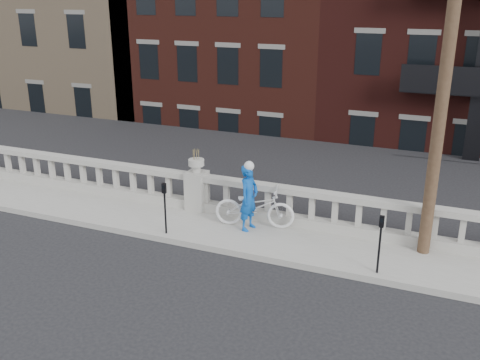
# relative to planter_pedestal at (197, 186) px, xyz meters

# --- Properties ---
(ground) EXTENTS (120.00, 120.00, 0.00)m
(ground) POSITION_rel_planter_pedestal_xyz_m (0.00, -3.95, -0.83)
(ground) COLOR black
(ground) RESTS_ON ground
(sidewalk) EXTENTS (32.00, 2.20, 0.15)m
(sidewalk) POSITION_rel_planter_pedestal_xyz_m (0.00, -0.95, -0.76)
(sidewalk) COLOR gray
(sidewalk) RESTS_ON ground
(balustrade) EXTENTS (28.00, 0.34, 1.03)m
(balustrade) POSITION_rel_planter_pedestal_xyz_m (0.00, 0.00, -0.19)
(balustrade) COLOR gray
(balustrade) RESTS_ON sidewalk
(planter_pedestal) EXTENTS (0.55, 0.55, 1.76)m
(planter_pedestal) POSITION_rel_planter_pedestal_xyz_m (0.00, 0.00, 0.00)
(planter_pedestal) COLOR gray
(planter_pedestal) RESTS_ON sidewalk
(lower_level) EXTENTS (80.00, 44.00, 20.80)m
(lower_level) POSITION_rel_planter_pedestal_xyz_m (0.56, 19.09, 1.80)
(lower_level) COLOR #605E59
(lower_level) RESTS_ON ground
(utility_pole) EXTENTS (1.60, 0.28, 10.00)m
(utility_pole) POSITION_rel_planter_pedestal_xyz_m (6.20, -0.35, 4.41)
(utility_pole) COLOR #422D1E
(utility_pole) RESTS_ON sidewalk
(parking_meter_d) EXTENTS (0.10, 0.09, 1.36)m
(parking_meter_d) POSITION_rel_planter_pedestal_xyz_m (0.01, -1.80, 0.17)
(parking_meter_d) COLOR black
(parking_meter_d) RESTS_ON sidewalk
(parking_meter_e) EXTENTS (0.10, 0.09, 1.36)m
(parking_meter_e) POSITION_rel_planter_pedestal_xyz_m (5.35, -1.80, 0.17)
(parking_meter_e) COLOR black
(parking_meter_e) RESTS_ON sidewalk
(bicycle) EXTENTS (2.20, 1.15, 1.10)m
(bicycle) POSITION_rel_planter_pedestal_xyz_m (1.94, -0.51, -0.13)
(bicycle) COLOR white
(bicycle) RESTS_ON sidewalk
(cyclist) EXTENTS (0.53, 0.70, 1.74)m
(cyclist) POSITION_rel_planter_pedestal_xyz_m (1.87, -0.73, 0.19)
(cyclist) COLOR #0B4BAB
(cyclist) RESTS_ON sidewalk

